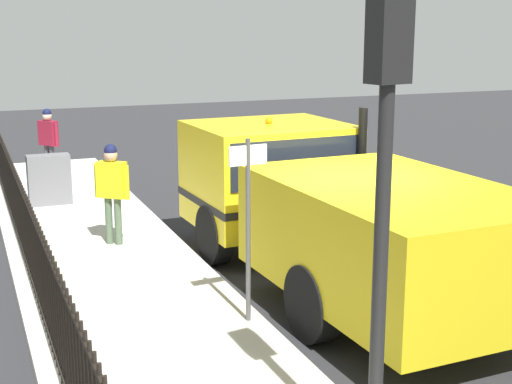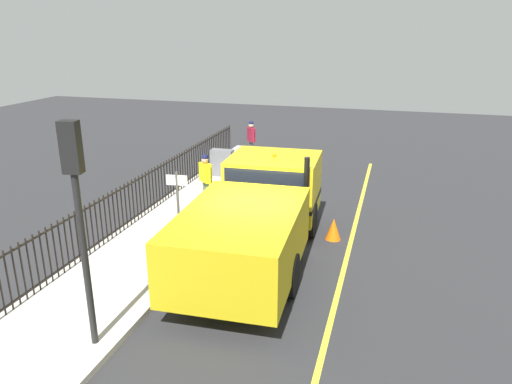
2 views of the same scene
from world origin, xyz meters
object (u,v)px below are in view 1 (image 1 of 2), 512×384
at_px(work_truck, 322,201).
at_px(worker_standing, 112,183).
at_px(traffic_cone, 369,226).
at_px(street_sign, 248,209).
at_px(traffic_light_near, 386,127).
at_px(utility_cabinet, 49,180).
at_px(pedestrian_distant, 48,136).

relative_size(work_truck, worker_standing, 4.04).
relative_size(traffic_cone, street_sign, 0.27).
bearing_deg(traffic_light_near, utility_cabinet, 87.62).
bearing_deg(traffic_cone, work_truck, 41.37).
height_order(worker_standing, street_sign, street_sign).
xyz_separation_m(work_truck, worker_standing, (2.53, -2.68, -0.07)).
distance_m(work_truck, pedestrian_distant, 9.20).
distance_m(traffic_light_near, street_sign, 3.63).
bearing_deg(traffic_cone, worker_standing, -15.68).
height_order(traffic_light_near, street_sign, traffic_light_near).
relative_size(work_truck, street_sign, 2.99).
bearing_deg(work_truck, street_sign, -145.51).
bearing_deg(work_truck, traffic_light_near, -114.12).
bearing_deg(traffic_light_near, worker_standing, 85.86).
bearing_deg(work_truck, pedestrian_distant, 105.58).
relative_size(worker_standing, street_sign, 0.74).
xyz_separation_m(pedestrian_distant, utility_cabinet, (0.33, 2.77, -0.50)).
bearing_deg(pedestrian_distant, street_sign, -31.44).
relative_size(utility_cabinet, street_sign, 0.45).
bearing_deg(work_truck, traffic_cone, 38.85).
bearing_deg(pedestrian_distant, worker_standing, -35.39).
relative_size(work_truck, pedestrian_distant, 4.15).
relative_size(pedestrian_distant, street_sign, 0.72).
height_order(work_truck, traffic_cone, work_truck).
relative_size(pedestrian_distant, traffic_light_near, 0.41).
bearing_deg(pedestrian_distant, work_truck, -20.39).
xyz_separation_m(worker_standing, traffic_light_near, (-0.73, 7.24, 1.83)).
distance_m(worker_standing, traffic_light_near, 7.50).
xyz_separation_m(traffic_light_near, traffic_cone, (-3.50, -6.05, -2.70)).
height_order(work_truck, utility_cabinet, work_truck).
xyz_separation_m(worker_standing, traffic_cone, (-4.23, 1.19, -0.87)).
distance_m(traffic_light_near, utility_cabinet, 10.88).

